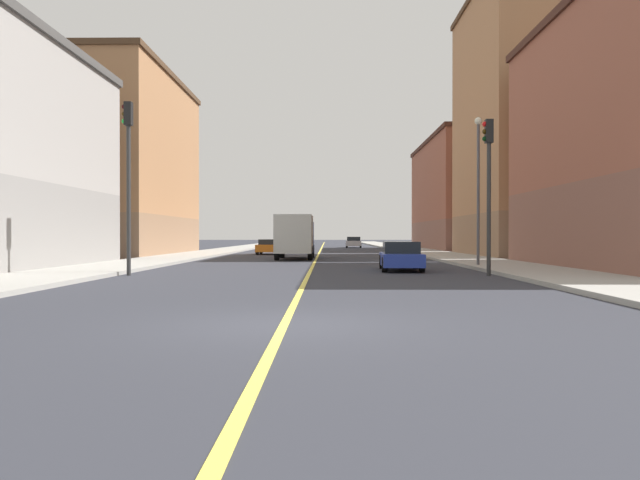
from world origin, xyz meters
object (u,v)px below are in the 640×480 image
traffic_light_left_near (488,175)px  car_white (284,244)px  building_left_far (470,195)px  street_lamp_left_near (478,175)px  building_left_mid (537,125)px  traffic_light_right_near (128,165)px  car_silver (354,242)px  building_right_midblock (114,165)px  car_blue (401,256)px  car_orange (269,247)px  box_truck (295,235)px

traffic_light_left_near → car_white: traffic_light_left_near is taller
building_left_far → traffic_light_left_near: (-9.13, -43.71, -1.97)m
street_lamp_left_near → building_left_mid: bearing=63.3°
traffic_light_right_near → street_lamp_left_near: 16.02m
traffic_light_right_near → car_silver: (10.96, 55.11, -3.62)m
building_left_mid → building_right_midblock: bearing=174.3°
traffic_light_right_near → car_blue: (10.93, 3.56, -3.65)m
building_left_mid → car_blue: size_ratio=4.23×
traffic_light_left_near → car_blue: 5.65m
car_silver → building_left_far: bearing=-43.4°
car_orange → traffic_light_left_near: bearing=-68.2°
traffic_light_right_near → car_white: 46.66m
traffic_light_left_near → traffic_light_right_near: bearing=-180.0°
car_silver → box_truck: size_ratio=0.55×
building_left_far → box_truck: (-17.41, -26.80, -4.31)m
building_left_mid → traffic_light_left_near: (-9.13, -22.06, -5.75)m
car_orange → car_silver: bearing=73.9°
car_silver → traffic_light_left_near: bearing=-87.0°
traffic_light_right_near → car_orange: traffic_light_right_near is taller
building_left_far → traffic_light_left_near: size_ratio=3.87×
car_blue → car_orange: bearing=108.6°
traffic_light_right_near → car_silver: bearing=78.8°
building_right_midblock → car_white: size_ratio=4.27×
street_lamp_left_near → car_white: street_lamp_left_near is taller
building_left_mid → traffic_light_left_near: bearing=-112.5°
building_left_far → car_blue: building_left_far is taller
building_left_mid → car_blue: bearing=-123.1°
building_left_mid → traffic_light_left_near: size_ratio=3.21×
building_left_mid → car_white: building_left_mid is taller
street_lamp_left_near → traffic_light_right_near: bearing=-158.3°
building_left_mid → car_blue: 23.85m
car_silver → car_blue: (-0.03, -51.55, -0.03)m
building_left_mid → car_orange: 22.64m
building_left_mid → car_blue: (-12.07, -18.50, -9.00)m
car_white → street_lamp_left_near: bearing=-73.4°
car_white → building_right_midblock: bearing=-119.3°
car_silver → car_white: car_silver is taller
building_right_midblock → traffic_light_right_near: bearing=-70.2°
traffic_light_left_near → car_white: size_ratio=1.34×
traffic_light_right_near → car_white: bearing=86.6°
car_silver → building_right_midblock: bearing=-123.9°
building_left_far → building_right_midblock: (-32.10, -18.44, 1.21)m
street_lamp_left_near → car_orange: (-11.96, 21.43, -3.82)m
car_orange → car_blue: (8.00, -23.79, 0.03)m
box_truck → building_left_mid: bearing=16.5°
building_right_midblock → car_orange: (12.02, 2.08, -6.47)m
traffic_light_left_near → building_left_mid: bearing=67.5°
building_left_far → box_truck: size_ratio=3.13×
traffic_light_left_near → box_truck: bearing=116.1°
car_silver → box_truck: 38.59m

